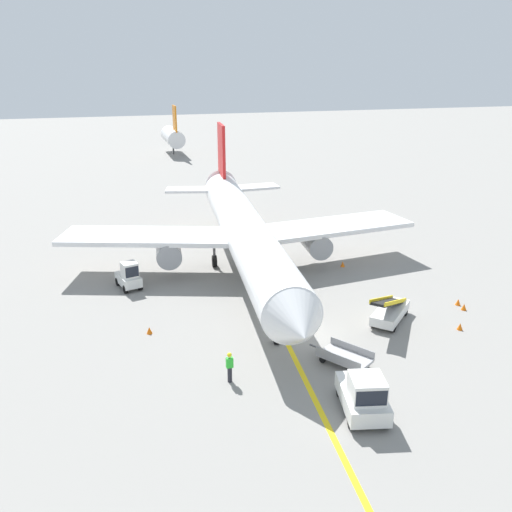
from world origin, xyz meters
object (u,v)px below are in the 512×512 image
(safety_cone_nose_left, at_px, (464,307))
(baggage_cart_loaded, at_px, (345,357))
(ground_crew_marshaller, at_px, (230,366))
(safety_cone_wingtip_left, at_px, (460,326))
(safety_cone_tail_area, at_px, (149,330))
(pushback_tug, at_px, (364,395))
(belt_loader_forward_hold, at_px, (390,311))
(safety_cone_wingtip_right, at_px, (343,264))
(safety_cone_nose_right, at_px, (458,302))
(baggage_tug_near_wing, at_px, (129,277))
(airliner, at_px, (244,230))

(safety_cone_nose_left, bearing_deg, baggage_cart_loaded, -158.89)
(ground_crew_marshaller, relative_size, safety_cone_nose_left, 3.86)
(safety_cone_wingtip_left, bearing_deg, safety_cone_tail_area, 165.05)
(pushback_tug, xyz_separation_m, safety_cone_nose_left, (11.79, 8.43, -0.77))
(ground_crew_marshaller, relative_size, safety_cone_wingtip_left, 3.86)
(belt_loader_forward_hold, xyz_separation_m, safety_cone_wingtip_right, (1.42, 9.99, -0.56))
(safety_cone_tail_area, bearing_deg, safety_cone_nose_right, -4.96)
(safety_cone_wingtip_left, bearing_deg, baggage_cart_loaded, -168.59)
(belt_loader_forward_hold, bearing_deg, safety_cone_wingtip_left, -31.25)
(safety_cone_nose_left, relative_size, safety_cone_wingtip_right, 1.00)
(belt_loader_forward_hold, bearing_deg, baggage_cart_loaded, -141.48)
(belt_loader_forward_hold, height_order, safety_cone_wingtip_right, belt_loader_forward_hold)
(safety_cone_wingtip_right, bearing_deg, safety_cone_wingtip_left, -79.52)
(baggage_tug_near_wing, height_order, baggage_cart_loaded, baggage_tug_near_wing)
(safety_cone_nose_left, bearing_deg, airliner, 137.79)
(airliner, relative_size, safety_cone_wingtip_left, 80.32)
(pushback_tug, bearing_deg, baggage_cart_loaded, 75.99)
(airliner, distance_m, belt_loader_forward_hold, 13.31)
(pushback_tug, height_order, safety_cone_wingtip_left, pushback_tug)
(safety_cone_nose_right, height_order, safety_cone_wingtip_right, same)
(ground_crew_marshaller, xyz_separation_m, safety_cone_nose_left, (17.17, 4.00, -0.69))
(safety_cone_nose_left, xyz_separation_m, safety_cone_wingtip_right, (-4.30, 9.83, 0.00))
(belt_loader_forward_hold, relative_size, safety_cone_tail_area, 10.18)
(baggage_tug_near_wing, distance_m, safety_cone_tail_area, 7.64)
(belt_loader_forward_hold, distance_m, safety_cone_wingtip_left, 4.34)
(safety_cone_wingtip_left, bearing_deg, safety_cone_nose_left, 49.46)
(belt_loader_forward_hold, height_order, safety_cone_wingtip_left, belt_loader_forward_hold)
(pushback_tug, distance_m, safety_cone_wingtip_right, 19.75)
(airliner, relative_size, baggage_tug_near_wing, 13.29)
(belt_loader_forward_hold, bearing_deg, safety_cone_tail_area, 169.61)
(baggage_tug_near_wing, xyz_separation_m, ground_crew_marshaller, (4.10, -14.16, -0.02))
(belt_loader_forward_hold, bearing_deg, baggage_tug_near_wing, 146.44)
(airliner, distance_m, safety_cone_wingtip_right, 8.68)
(baggage_tug_near_wing, distance_m, belt_loader_forward_hold, 18.66)
(ground_crew_marshaller, height_order, safety_cone_nose_left, ground_crew_marshaller)
(belt_loader_forward_hold, height_order, safety_cone_nose_left, belt_loader_forward_hold)
(baggage_cart_loaded, bearing_deg, safety_cone_wingtip_left, 11.41)
(safety_cone_nose_left, distance_m, safety_cone_tail_area, 20.79)
(belt_loader_forward_hold, xyz_separation_m, safety_cone_nose_right, (5.82, 0.93, -0.56))
(baggage_cart_loaded, distance_m, safety_cone_wingtip_left, 8.86)
(pushback_tug, relative_size, belt_loader_forward_hold, 0.88)
(baggage_tug_near_wing, height_order, safety_cone_wingtip_left, baggage_tug_near_wing)
(pushback_tug, bearing_deg, safety_cone_nose_right, 37.73)
(baggage_tug_near_wing, height_order, safety_cone_nose_left, baggage_tug_near_wing)
(pushback_tug, bearing_deg, belt_loader_forward_hold, 53.71)
(baggage_cart_loaded, height_order, ground_crew_marshaller, ground_crew_marshaller)
(pushback_tug, distance_m, baggage_cart_loaded, 4.45)
(safety_cone_tail_area, bearing_deg, pushback_tug, -51.24)
(ground_crew_marshaller, bearing_deg, safety_cone_nose_left, 13.11)
(baggage_tug_near_wing, distance_m, safety_cone_wingtip_left, 22.97)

